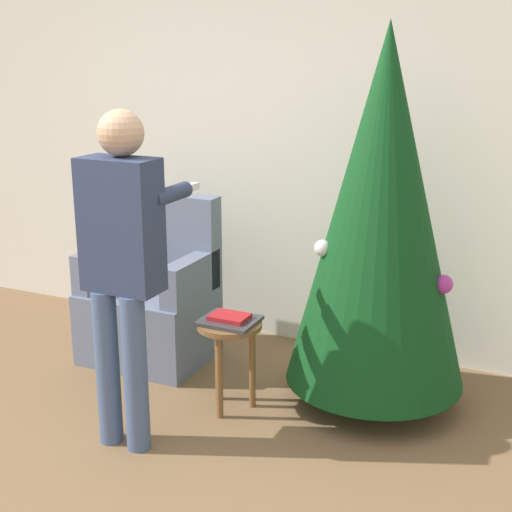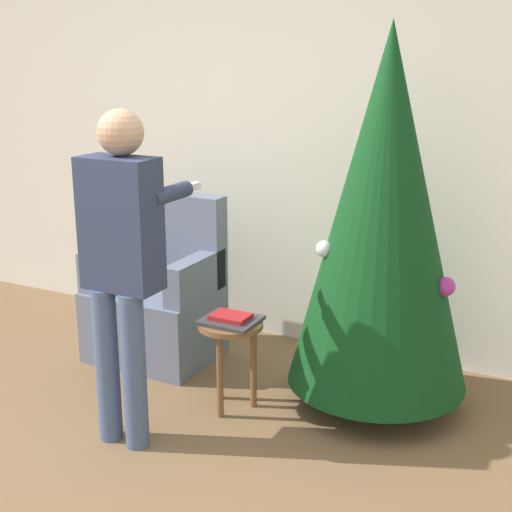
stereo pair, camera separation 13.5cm
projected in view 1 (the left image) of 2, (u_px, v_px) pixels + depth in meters
The scene contains 8 objects.
ground_plane at pixel (68, 509), 3.12m from camera, with size 14.00×14.00×0.00m, color brown.
wall_back at pixel (273, 142), 4.69m from camera, with size 8.00×0.06×2.70m.
christmas_tree at pixel (381, 211), 3.78m from camera, with size 0.99×0.99×2.09m.
armchair at pixel (152, 301), 4.59m from camera, with size 0.76×0.60×1.05m.
person_standing at pixel (122, 254), 3.41m from camera, with size 0.40×0.57×1.67m.
side_stool at pixel (230, 339), 3.89m from camera, with size 0.36×0.36×0.51m.
laptop at pixel (229, 321), 3.86m from camera, with size 0.30×0.26×0.02m.
book at pixel (229, 317), 3.85m from camera, with size 0.20×0.15×0.02m.
Camera 1 is at (1.87, -2.09, 1.93)m, focal length 50.00 mm.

